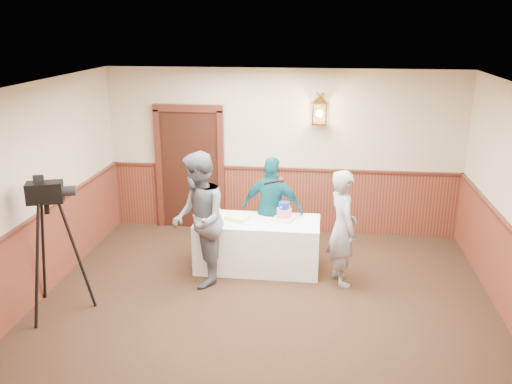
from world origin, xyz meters
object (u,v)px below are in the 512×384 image
tiered_cake (284,213)px  baker (342,228)px  display_table (258,244)px  assistant_p (272,209)px  tv_camera_rig (53,255)px  sheet_cake_yellow (237,218)px  sheet_cake_green (211,214)px  interviewer (198,220)px

tiered_cake → baker: 0.92m
display_table → baker: size_ratio=1.10×
assistant_p → tv_camera_rig: (-2.55, -1.91, -0.04)m
sheet_cake_yellow → tiered_cake: bearing=5.8°
sheet_cake_green → tv_camera_rig: 2.34m
sheet_cake_yellow → display_table: bearing=1.6°
sheet_cake_yellow → assistant_p: bearing=37.5°
tiered_cake → assistant_p: bearing=123.9°
sheet_cake_green → tv_camera_rig: bearing=-134.7°
tiered_cake → sheet_cake_green: (-1.10, 0.05, -0.07)m
baker → interviewer: bearing=77.3°
tiered_cake → sheet_cake_green: bearing=177.3°
display_table → baker: baker is taller
tiered_cake → assistant_p: 0.36m
tiered_cake → interviewer: (-1.13, -0.61, 0.08)m
tiered_cake → assistant_p: (-0.20, 0.30, -0.05)m
assistant_p → sheet_cake_green: bearing=23.9°
display_table → tv_camera_rig: bearing=-146.8°
baker → sheet_cake_yellow: bearing=58.8°
sheet_cake_green → interviewer: bearing=-92.5°
display_table → baker: bearing=-15.0°
interviewer → assistant_p: (0.93, 0.91, -0.13)m
sheet_cake_yellow → interviewer: interviewer is taller
sheet_cake_yellow → assistant_p: 0.60m
display_table → baker: 1.33m
sheet_cake_yellow → tv_camera_rig: tv_camera_rig is taller
sheet_cake_yellow → sheet_cake_green: bearing=164.1°
sheet_cake_green → assistant_p: bearing=15.3°
tv_camera_rig → display_table: bearing=13.5°
sheet_cake_yellow → assistant_p: (0.48, 0.37, 0.03)m
tiered_cake → sheet_cake_yellow: tiered_cake is taller
interviewer → assistant_p: 1.31m
display_table → sheet_cake_yellow: (-0.30, -0.01, 0.41)m
tiered_cake → tv_camera_rig: tv_camera_rig is taller
tiered_cake → interviewer: 1.29m
sheet_cake_green → assistant_p: assistant_p is taller
baker → display_table: bearing=55.6°
assistant_p → baker: bearing=155.1°
sheet_cake_green → interviewer: interviewer is taller
tiered_cake → interviewer: bearing=-151.5°
display_table → interviewer: size_ratio=0.96×
display_table → interviewer: (-0.75, -0.55, 0.56)m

